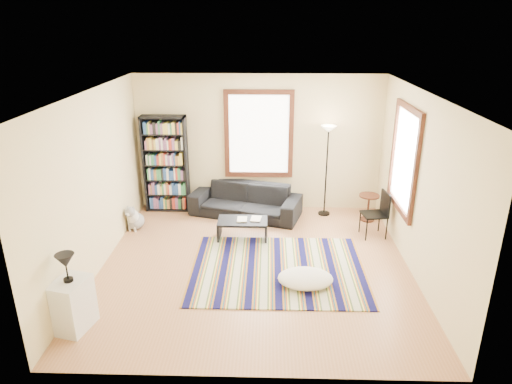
{
  "coord_description": "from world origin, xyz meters",
  "views": [
    {
      "loc": [
        0.2,
        -6.57,
        3.79
      ],
      "look_at": [
        0.0,
        0.5,
        1.1
      ],
      "focal_mm": 32.0,
      "sensor_mm": 36.0,
      "label": 1
    }
  ],
  "objects_px": {
    "floor_cushion": "(305,278)",
    "dog": "(135,216)",
    "folding_chair": "(374,215)",
    "bookshelf": "(166,164)",
    "white_cabinet": "(73,305)",
    "floor_lamp": "(326,171)",
    "side_table": "(368,208)",
    "coffee_table": "(243,229)",
    "sofa": "(245,200)"
  },
  "relations": [
    {
      "from": "floor_lamp",
      "to": "white_cabinet",
      "type": "xyz_separation_m",
      "value": [
        -3.66,
        -3.83,
        -0.58
      ]
    },
    {
      "from": "floor_lamp",
      "to": "side_table",
      "type": "distance_m",
      "value": 1.1
    },
    {
      "from": "floor_lamp",
      "to": "dog",
      "type": "bearing_deg",
      "value": -167.93
    },
    {
      "from": "sofa",
      "to": "floor_cushion",
      "type": "distance_m",
      "value": 2.81
    },
    {
      "from": "bookshelf",
      "to": "folding_chair",
      "type": "relative_size",
      "value": 2.33
    },
    {
      "from": "bookshelf",
      "to": "dog",
      "type": "bearing_deg",
      "value": -114.26
    },
    {
      "from": "dog",
      "to": "folding_chair",
      "type": "bearing_deg",
      "value": 12.06
    },
    {
      "from": "white_cabinet",
      "to": "side_table",
      "type": "bearing_deg",
      "value": 51.82
    },
    {
      "from": "white_cabinet",
      "to": "floor_cushion",
      "type": "bearing_deg",
      "value": 33.59
    },
    {
      "from": "sofa",
      "to": "floor_lamp",
      "type": "bearing_deg",
      "value": 19.87
    },
    {
      "from": "bookshelf",
      "to": "white_cabinet",
      "type": "bearing_deg",
      "value": -95.64
    },
    {
      "from": "coffee_table",
      "to": "dog",
      "type": "height_order",
      "value": "dog"
    },
    {
      "from": "sofa",
      "to": "white_cabinet",
      "type": "relative_size",
      "value": 3.15
    },
    {
      "from": "bookshelf",
      "to": "side_table",
      "type": "bearing_deg",
      "value": -6.24
    },
    {
      "from": "white_cabinet",
      "to": "dog",
      "type": "distance_m",
      "value": 3.04
    },
    {
      "from": "side_table",
      "to": "floor_cushion",
      "type": "bearing_deg",
      "value": -120.35
    },
    {
      "from": "sofa",
      "to": "floor_lamp",
      "type": "height_order",
      "value": "floor_lamp"
    },
    {
      "from": "floor_cushion",
      "to": "side_table",
      "type": "distance_m",
      "value": 2.81
    },
    {
      "from": "white_cabinet",
      "to": "dog",
      "type": "bearing_deg",
      "value": 104.31
    },
    {
      "from": "side_table",
      "to": "white_cabinet",
      "type": "distance_m",
      "value": 5.73
    },
    {
      "from": "coffee_table",
      "to": "folding_chair",
      "type": "height_order",
      "value": "folding_chair"
    },
    {
      "from": "floor_cushion",
      "to": "side_table",
      "type": "height_order",
      "value": "side_table"
    },
    {
      "from": "sofa",
      "to": "coffee_table",
      "type": "relative_size",
      "value": 2.45
    },
    {
      "from": "floor_lamp",
      "to": "dog",
      "type": "xyz_separation_m",
      "value": [
        -3.7,
        -0.79,
        -0.68
      ]
    },
    {
      "from": "coffee_table",
      "to": "dog",
      "type": "bearing_deg",
      "value": 170.19
    },
    {
      "from": "bookshelf",
      "to": "floor_lamp",
      "type": "xyz_separation_m",
      "value": [
        3.27,
        -0.17,
        -0.07
      ]
    },
    {
      "from": "floor_cushion",
      "to": "folding_chair",
      "type": "xyz_separation_m",
      "value": [
        1.37,
        1.71,
        0.32
      ]
    },
    {
      "from": "bookshelf",
      "to": "white_cabinet",
      "type": "distance_m",
      "value": 4.07
    },
    {
      "from": "bookshelf",
      "to": "coffee_table",
      "type": "height_order",
      "value": "bookshelf"
    },
    {
      "from": "sofa",
      "to": "floor_cushion",
      "type": "bearing_deg",
      "value": -51.88
    },
    {
      "from": "sofa",
      "to": "bookshelf",
      "type": "height_order",
      "value": "bookshelf"
    },
    {
      "from": "folding_chair",
      "to": "dog",
      "type": "distance_m",
      "value": 4.5
    },
    {
      "from": "folding_chair",
      "to": "bookshelf",
      "type": "bearing_deg",
      "value": 155.16
    },
    {
      "from": "bookshelf",
      "to": "dog",
      "type": "distance_m",
      "value": 1.29
    },
    {
      "from": "bookshelf",
      "to": "white_cabinet",
      "type": "xyz_separation_m",
      "value": [
        -0.39,
        -4.0,
        -0.65
      ]
    },
    {
      "from": "sofa",
      "to": "floor_cushion",
      "type": "xyz_separation_m",
      "value": [
        1.04,
        -2.6,
        -0.22
      ]
    },
    {
      "from": "floor_cushion",
      "to": "floor_lamp",
      "type": "bearing_deg",
      "value": 77.85
    },
    {
      "from": "side_table",
      "to": "folding_chair",
      "type": "distance_m",
      "value": 0.73
    },
    {
      "from": "floor_cushion",
      "to": "bookshelf",
      "type": "bearing_deg",
      "value": 133.07
    },
    {
      "from": "bookshelf",
      "to": "floor_lamp",
      "type": "bearing_deg",
      "value": -2.98
    },
    {
      "from": "white_cabinet",
      "to": "folding_chair",
      "type": "bearing_deg",
      "value": 46.08
    },
    {
      "from": "side_table",
      "to": "bookshelf",
      "type": "bearing_deg",
      "value": 173.76
    },
    {
      "from": "floor_cushion",
      "to": "white_cabinet",
      "type": "bearing_deg",
      "value": -159.99
    },
    {
      "from": "folding_chair",
      "to": "floor_cushion",
      "type": "bearing_deg",
      "value": -137.51
    },
    {
      "from": "sofa",
      "to": "bookshelf",
      "type": "bearing_deg",
      "value": -172.97
    },
    {
      "from": "floor_cushion",
      "to": "dog",
      "type": "height_order",
      "value": "dog"
    },
    {
      "from": "sofa",
      "to": "side_table",
      "type": "bearing_deg",
      "value": 12.18
    },
    {
      "from": "sofa",
      "to": "white_cabinet",
      "type": "height_order",
      "value": "white_cabinet"
    },
    {
      "from": "sofa",
      "to": "coffee_table",
      "type": "distance_m",
      "value": 1.06
    },
    {
      "from": "sofa",
      "to": "floor_lamp",
      "type": "relative_size",
      "value": 1.19
    }
  ]
}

